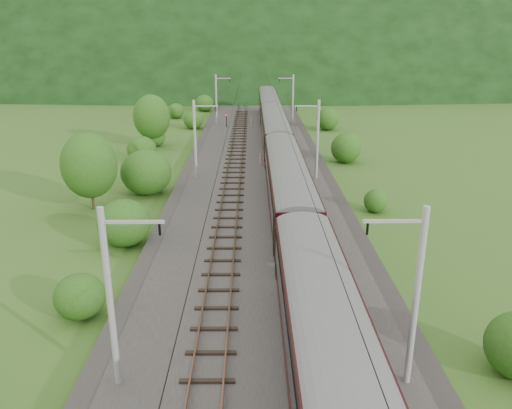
{
  "coord_description": "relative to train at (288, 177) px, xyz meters",
  "views": [
    {
      "loc": [
        -0.44,
        -17.8,
        14.52
      ],
      "look_at": [
        -0.16,
        16.82,
        2.6
      ],
      "focal_mm": 35.0,
      "sensor_mm": 36.0,
      "label": 1
    }
  ],
  "objects": [
    {
      "name": "ground",
      "position": [
        -2.4,
        -20.44,
        -3.67
      ],
      "size": [
        600.0,
        600.0,
        0.0
      ],
      "primitive_type": "plane",
      "color": "#36571B",
      "rests_on": "ground"
    },
    {
      "name": "railbed",
      "position": [
        -2.4,
        -10.44,
        -3.52
      ],
      "size": [
        14.0,
        220.0,
        0.3
      ],
      "primitive_type": "cube",
      "color": "#38332D",
      "rests_on": "ground"
    },
    {
      "name": "track_left",
      "position": [
        -4.8,
        -10.44,
        -3.3
      ],
      "size": [
        2.4,
        220.0,
        0.27
      ],
      "color": "brown",
      "rests_on": "railbed"
    },
    {
      "name": "track_right",
      "position": [
        0.0,
        -10.44,
        -3.3
      ],
      "size": [
        2.4,
        220.0,
        0.27
      ],
      "color": "brown",
      "rests_on": "railbed"
    },
    {
      "name": "catenary_left",
      "position": [
        -8.52,
        11.56,
        0.83
      ],
      "size": [
        2.54,
        192.28,
        8.0
      ],
      "color": "gray",
      "rests_on": "railbed"
    },
    {
      "name": "catenary_right",
      "position": [
        3.72,
        11.56,
        0.83
      ],
      "size": [
        2.54,
        192.28,
        8.0
      ],
      "color": "gray",
      "rests_on": "railbed"
    },
    {
      "name": "overhead_wires",
      "position": [
        -2.4,
        -10.44,
        3.43
      ],
      "size": [
        4.83,
        198.0,
        0.03
      ],
      "color": "black",
      "rests_on": "ground"
    },
    {
      "name": "mountain_main",
      "position": [
        -2.4,
        239.56,
        -3.67
      ],
      "size": [
        504.0,
        360.0,
        244.0
      ],
      "primitive_type": "ellipsoid",
      "color": "black",
      "rests_on": "ground"
    },
    {
      "name": "mountain_ridge",
      "position": [
        -122.4,
        279.56,
        -3.67
      ],
      "size": [
        336.0,
        280.0,
        132.0
      ],
      "primitive_type": "ellipsoid",
      "color": "black",
      "rests_on": "ground"
    },
    {
      "name": "train",
      "position": [
        0.0,
        0.0,
        0.0
      ],
      "size": [
        3.11,
        172.64,
        5.42
      ],
      "color": "black",
      "rests_on": "ground"
    },
    {
      "name": "hazard_post_near",
      "position": [
        -2.96,
        42.82,
        -2.69
      ],
      "size": [
        0.15,
        0.15,
        1.36
      ],
      "primitive_type": "cylinder",
      "color": "red",
      "rests_on": "railbed"
    },
    {
      "name": "hazard_post_far",
      "position": [
        -1.9,
        16.73,
        -2.68
      ],
      "size": [
        0.15,
        0.15,
        1.38
      ],
      "primitive_type": "cylinder",
      "color": "red",
      "rests_on": "railbed"
    },
    {
      "name": "signal",
      "position": [
        -6.9,
        41.19,
        -2.19
      ],
      "size": [
        0.22,
        0.22,
        2.01
      ],
      "color": "black",
      "rests_on": "railbed"
    },
    {
      "name": "vegetation_left",
      "position": [
        -15.02,
        -1.5,
        -1.02
      ],
      "size": [
        13.28,
        144.68,
        6.98
      ],
      "color": "#224F15",
      "rests_on": "ground"
    },
    {
      "name": "vegetation_right",
      "position": [
        9.01,
        -3.66,
        -2.23
      ],
      "size": [
        5.43,
        105.07,
        3.19
      ],
      "color": "#224F15",
      "rests_on": "ground"
    }
  ]
}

